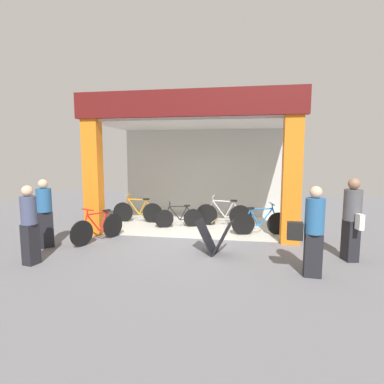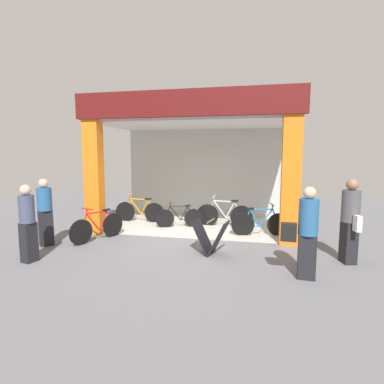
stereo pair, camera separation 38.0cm
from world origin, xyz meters
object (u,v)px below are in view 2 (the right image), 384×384
(pedestrian_1, at_px, (28,223))
(sandwich_board_sign, at_px, (211,237))
(pedestrian_0, at_px, (306,232))
(pedestrian_3, at_px, (350,220))
(bicycle_inside_1, at_px, (179,217))
(bicycle_inside_2, at_px, (140,211))
(bicycle_inside_3, at_px, (261,223))
(bicycle_parked_0, at_px, (98,227))
(bicycle_inside_0, at_px, (224,214))
(pedestrian_2, at_px, (45,211))

(pedestrian_1, bearing_deg, sandwich_board_sign, 19.25)
(sandwich_board_sign, distance_m, pedestrian_0, 2.15)
(pedestrian_0, xyz_separation_m, pedestrian_3, (0.99, 1.01, 0.05))
(bicycle_inside_1, xyz_separation_m, sandwich_board_sign, (1.31, -2.29, 0.07))
(pedestrian_0, height_order, pedestrian_3, pedestrian_3)
(bicycle_inside_2, bearing_deg, bicycle_inside_3, -13.46)
(bicycle_inside_3, bearing_deg, pedestrian_3, -45.21)
(bicycle_inside_1, height_order, pedestrian_1, pedestrian_1)
(bicycle_inside_2, bearing_deg, bicycle_parked_0, -96.44)
(bicycle_inside_2, bearing_deg, sandwich_board_sign, -44.70)
(bicycle_inside_3, bearing_deg, bicycle_inside_0, 140.85)
(bicycle_inside_2, distance_m, pedestrian_1, 4.13)
(bicycle_inside_1, distance_m, bicycle_inside_2, 1.54)
(bicycle_parked_0, relative_size, pedestrian_1, 0.93)
(bicycle_inside_1, distance_m, pedestrian_0, 4.57)
(bicycle_inside_1, height_order, pedestrian_0, pedestrian_0)
(pedestrian_0, height_order, pedestrian_2, pedestrian_0)
(bicycle_inside_3, relative_size, pedestrian_2, 0.97)
(pedestrian_0, height_order, pedestrian_1, pedestrian_0)
(pedestrian_0, relative_size, pedestrian_2, 1.02)
(bicycle_inside_3, bearing_deg, pedestrian_1, -146.88)
(bicycle_inside_2, bearing_deg, pedestrian_3, -25.55)
(bicycle_inside_0, xyz_separation_m, bicycle_parked_0, (-3.05, -2.21, -0.02))
(pedestrian_1, bearing_deg, bicycle_inside_2, 78.13)
(sandwich_board_sign, xyz_separation_m, pedestrian_0, (1.86, -0.96, 0.47))
(pedestrian_1, xyz_separation_m, pedestrian_3, (6.48, 1.32, 0.09))
(bicycle_parked_0, distance_m, pedestrian_3, 5.93)
(bicycle_inside_2, height_order, bicycle_inside_3, bicycle_inside_2)
(bicycle_inside_1, relative_size, pedestrian_1, 0.85)
(bicycle_parked_0, bearing_deg, bicycle_inside_2, 83.56)
(bicycle_inside_0, xyz_separation_m, bicycle_inside_2, (-2.80, 0.05, -0.01))
(bicycle_inside_2, bearing_deg, bicycle_inside_1, -17.44)
(bicycle_parked_0, distance_m, pedestrian_1, 1.91)
(sandwich_board_sign, height_order, pedestrian_3, pedestrian_3)
(bicycle_inside_2, height_order, bicycle_parked_0, bicycle_inside_2)
(bicycle_inside_0, height_order, bicycle_inside_1, bicycle_inside_0)
(bicycle_inside_3, distance_m, sandwich_board_sign, 2.13)
(bicycle_inside_1, bearing_deg, pedestrian_1, -123.05)
(bicycle_inside_0, relative_size, bicycle_parked_0, 1.16)
(bicycle_inside_2, distance_m, pedestrian_3, 6.27)
(bicycle_inside_0, distance_m, bicycle_inside_3, 1.40)
(bicycle_inside_0, relative_size, pedestrian_2, 1.05)
(pedestrian_2, bearing_deg, bicycle_inside_3, 21.11)
(bicycle_inside_0, height_order, pedestrian_1, pedestrian_1)
(pedestrian_1, bearing_deg, bicycle_inside_0, 47.45)
(bicycle_inside_0, relative_size, bicycle_inside_1, 1.25)
(bicycle_inside_2, distance_m, bicycle_parked_0, 2.27)
(bicycle_inside_3, relative_size, bicycle_parked_0, 1.06)
(bicycle_inside_3, height_order, pedestrian_3, pedestrian_3)
(bicycle_parked_0, bearing_deg, bicycle_inside_0, 35.94)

